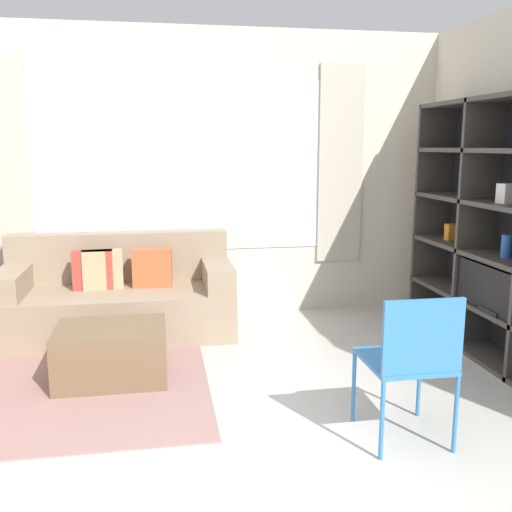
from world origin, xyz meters
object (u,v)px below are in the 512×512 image
object	(u,v)px
ottoman	(112,354)
folding_chair	(411,355)
shelving_unit	(511,234)
couch_main	(119,298)

from	to	relation	value
ottoman	folding_chair	distance (m)	2.07
shelving_unit	couch_main	bearing A→B (deg)	157.87
shelving_unit	couch_main	world-z (taller)	shelving_unit
ottoman	folding_chair	xyz separation A→B (m)	(1.68, -1.18, 0.32)
shelving_unit	ottoman	distance (m)	3.03
ottoman	folding_chair	size ratio (longest dim) A/B	0.88
couch_main	ottoman	distance (m)	1.08
shelving_unit	folding_chair	distance (m)	1.70
ottoman	folding_chair	bearing A→B (deg)	-35.09
couch_main	folding_chair	bearing A→B (deg)	-53.22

